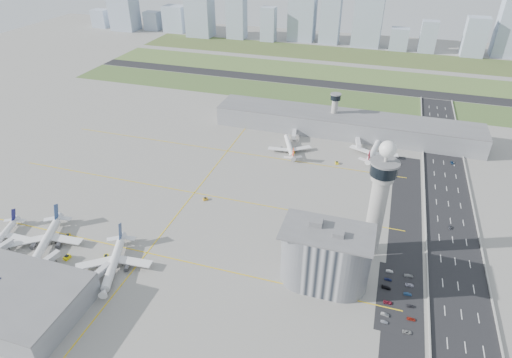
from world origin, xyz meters
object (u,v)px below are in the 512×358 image
(car_lot_0, at_px, (384,322))
(car_lot_3, at_px, (386,288))
(airplane_near_c, at_px, (112,260))
(car_lot_1, at_px, (385,314))
(airplane_far_b, at_px, (374,147))
(airplane_near_a, at_px, (0,235))
(tug_2, at_px, (106,257))
(tug_4, at_px, (292,152))
(car_lot_4, at_px, (388,279))
(car_lot_10, at_px, (409,285))
(jet_bridge_near_1, at_px, (37,271))
(tug_0, at_px, (68,236))
(admin_building, at_px, (325,257))
(jet_bridge_near_2, at_px, (89,285))
(jet_bridge_far_0, at_px, (294,132))
(tug_1, at_px, (67,257))
(car_hw_2, at_px, (452,163))
(airplane_near_b, at_px, (44,237))
(jet_bridge_far_1, at_px, (357,140))
(car_hw_4, at_px, (431,127))
(car_lot_6, at_px, (407,332))
(car_lot_2, at_px, (388,302))
(secondary_tower, at_px, (334,109))
(airplane_far_a, at_px, (290,144))
(car_lot_9, at_px, (408,294))
(car_lot_7, at_px, (411,319))
(tug_3, at_px, (205,199))
(car_hw_1, at_px, (450,227))
(control_tower, at_px, (379,195))
(car_lot_11, at_px, (409,276))

(car_lot_0, bearing_deg, car_lot_3, 6.55)
(airplane_near_c, xyz_separation_m, car_lot_1, (131.61, 10.91, -5.72))
(airplane_far_b, distance_m, car_lot_1, 153.87)
(airplane_near_a, bearing_deg, airplane_far_b, 115.13)
(tug_2, relative_size, tug_4, 0.94)
(car_lot_4, relative_size, car_lot_10, 0.89)
(jet_bridge_near_1, relative_size, tug_0, 4.33)
(admin_building, relative_size, jet_bridge_near_2, 3.00)
(jet_bridge_far_0, distance_m, tug_4, 31.52)
(tug_1, bearing_deg, car_hw_2, 46.11)
(airplane_near_b, distance_m, car_lot_4, 178.85)
(jet_bridge_near_2, bearing_deg, car_lot_1, -69.07)
(car_lot_10, bearing_deg, tug_4, 30.27)
(car_lot_4, bearing_deg, airplane_near_a, 100.67)
(jet_bridge_far_1, xyz_separation_m, car_hw_4, (56.40, 47.66, -2.20))
(car_lot_3, distance_m, car_hw_4, 199.49)
(car_lot_6, bearing_deg, car_lot_4, 11.90)
(tug_2, bearing_deg, jet_bridge_near_2, -109.06)
(car_lot_2, bearing_deg, jet_bridge_far_1, 8.70)
(car_lot_6, bearing_deg, tug_2, 83.68)
(secondary_tower, relative_size, airplane_far_a, 0.82)
(car_lot_4, distance_m, car_lot_6, 30.94)
(airplane_near_c, relative_size, car_lot_9, 12.59)
(jet_bridge_far_0, relative_size, car_lot_10, 3.50)
(jet_bridge_near_1, relative_size, car_lot_4, 3.94)
(airplane_near_c, relative_size, airplane_far_a, 1.16)
(car_lot_3, relative_size, car_lot_7, 1.18)
(tug_3, height_order, car_hw_1, tug_3)
(admin_building, relative_size, car_lot_2, 10.36)
(admin_building, bearing_deg, jet_bridge_far_1, 90.00)
(tug_1, xyz_separation_m, tug_4, (84.79, 147.42, 0.01))
(car_lot_6, bearing_deg, airplane_far_a, 25.17)
(airplane_near_b, bearing_deg, tug_1, 53.38)
(car_lot_7, distance_m, car_lot_9, 14.76)
(car_hw_4, bearing_deg, car_lot_4, -104.43)
(tug_3, xyz_separation_m, car_lot_7, (123.59, -58.76, -0.32))
(airplane_near_a, bearing_deg, jet_bridge_far_1, 119.66)
(jet_bridge_near_2, bearing_deg, car_lot_0, -70.79)
(control_tower, height_order, tug_1, control_tower)
(jet_bridge_far_0, height_order, car_lot_2, jet_bridge_far_0)
(car_lot_0, bearing_deg, car_lot_1, 5.36)
(car_lot_6, distance_m, car_hw_4, 221.95)
(airplane_far_b, relative_size, tug_3, 14.25)
(car_lot_2, xyz_separation_m, car_lot_6, (8.68, -14.42, -0.02))
(tug_3, distance_m, car_hw_4, 207.74)
(tug_1, distance_m, car_lot_2, 161.50)
(admin_building, bearing_deg, car_lot_6, -26.27)
(tug_3, bearing_deg, control_tower, -138.65)
(airplane_far_a, height_order, car_lot_11, airplane_far_a)
(airplane_near_c, relative_size, car_lot_2, 11.17)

